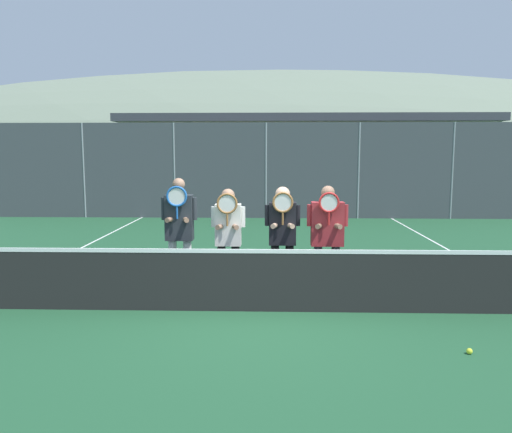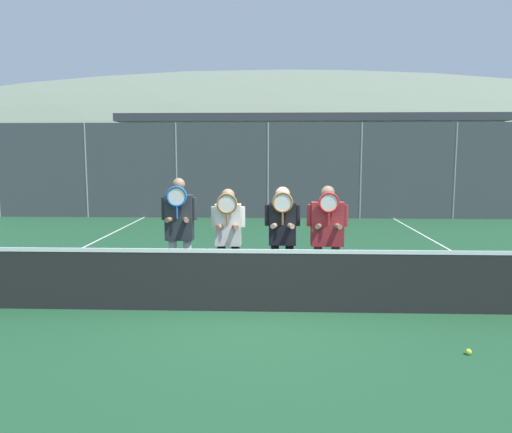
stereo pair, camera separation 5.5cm
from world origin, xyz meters
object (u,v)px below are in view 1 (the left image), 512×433
(player_center_right, at_px, (282,231))
(car_right_of_center, at_px, (460,186))
(player_center_left, at_px, (228,233))
(car_center, at_px, (344,185))
(car_far_left, at_px, (113,185))
(car_left_of_center, at_px, (228,184))
(tennis_ball_on_court, at_px, (469,351))
(player_rightmost, at_px, (327,232))
(player_leftmost, at_px, (179,228))

(player_center_right, height_order, car_right_of_center, car_right_of_center)
(player_center_left, distance_m, car_center, 13.42)
(car_far_left, height_order, car_left_of_center, car_left_of_center)
(car_right_of_center, bearing_deg, car_left_of_center, 178.23)
(car_left_of_center, height_order, tennis_ball_on_court, car_left_of_center)
(player_center_left, xyz_separation_m, player_rightmost, (1.53, -0.12, 0.04))
(car_center, xyz_separation_m, tennis_ball_on_court, (-0.74, -15.11, -0.89))
(player_rightmost, bearing_deg, car_center, 80.71)
(player_center_right, bearing_deg, player_leftmost, 179.88)
(car_far_left, relative_size, tennis_ball_on_court, 59.13)
(car_center, bearing_deg, tennis_ball_on_court, -92.80)
(player_center_right, relative_size, player_rightmost, 0.99)
(player_leftmost, height_order, car_left_of_center, player_leftmost)
(player_leftmost, relative_size, car_center, 0.46)
(player_leftmost, xyz_separation_m, car_left_of_center, (-0.37, 13.16, -0.15))
(player_center_right, xyz_separation_m, player_rightmost, (0.68, -0.13, 0.01))
(player_rightmost, distance_m, tennis_ball_on_court, 2.71)
(player_center_right, bearing_deg, car_far_left, 117.73)
(car_left_of_center, bearing_deg, car_far_left, -176.27)
(player_center_right, bearing_deg, player_center_left, -179.73)
(car_far_left, bearing_deg, player_rightmost, -60.18)
(player_center_right, relative_size, car_center, 0.43)
(tennis_ball_on_court, bearing_deg, player_rightmost, 123.80)
(player_leftmost, distance_m, car_far_left, 13.84)
(car_left_of_center, relative_size, tennis_ball_on_court, 62.59)
(player_leftmost, distance_m, player_center_right, 1.62)
(player_center_left, distance_m, tennis_ball_on_court, 3.79)
(player_rightmost, distance_m, car_left_of_center, 13.55)
(player_center_left, bearing_deg, car_center, 74.16)
(player_leftmost, xyz_separation_m, player_center_left, (0.77, -0.01, -0.09))
(car_far_left, xyz_separation_m, car_left_of_center, (4.77, 0.31, 0.03))
(car_far_left, distance_m, car_right_of_center, 14.26)
(player_rightmost, xyz_separation_m, car_left_of_center, (-2.67, 13.29, -0.11))
(car_left_of_center, bearing_deg, car_right_of_center, -1.77)
(player_center_right, height_order, player_rightmost, player_rightmost)
(player_leftmost, xyz_separation_m, tennis_ball_on_court, (3.69, -2.21, -1.06))
(player_center_right, distance_m, car_center, 13.21)
(car_center, relative_size, tennis_ball_on_court, 60.30)
(player_leftmost, bearing_deg, car_center, 71.05)
(car_left_of_center, bearing_deg, player_rightmost, -78.63)
(car_center, bearing_deg, player_rightmost, -99.29)
(car_right_of_center, bearing_deg, car_far_left, -179.93)
(player_center_right, height_order, car_center, car_center)
(player_leftmost, height_order, player_rightmost, player_leftmost)
(player_leftmost, xyz_separation_m, car_center, (4.43, 12.90, -0.17))
(player_center_right, xyz_separation_m, car_center, (2.82, 12.90, -0.12))
(player_leftmost, relative_size, car_far_left, 0.47)
(player_rightmost, distance_m, car_center, 13.21)
(tennis_ball_on_court, bearing_deg, car_center, 87.20)
(car_center, distance_m, car_right_of_center, 4.69)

